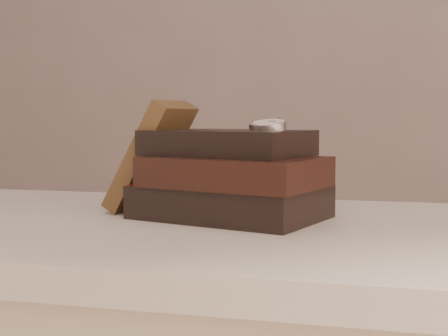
# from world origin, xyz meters

# --- Properties ---
(table) EXTENTS (1.00, 0.60, 0.75)m
(table) POSITION_xyz_m (0.00, 0.35, 0.66)
(table) COLOR beige
(table) RESTS_ON ground
(book_stack) EXTENTS (0.30, 0.25, 0.13)m
(book_stack) POSITION_xyz_m (0.09, 0.40, 0.81)
(book_stack) COLOR black
(book_stack) RESTS_ON table
(journal) EXTENTS (0.13, 0.13, 0.18)m
(journal) POSITION_xyz_m (-0.05, 0.43, 0.84)
(journal) COLOR #3B2816
(journal) RESTS_ON table
(pocket_watch) EXTENTS (0.07, 0.16, 0.02)m
(pocket_watch) POSITION_xyz_m (0.15, 0.37, 0.89)
(pocket_watch) COLOR silver
(pocket_watch) RESTS_ON book_stack
(eyeglasses) EXTENTS (0.14, 0.15, 0.05)m
(eyeglasses) POSITION_xyz_m (0.02, 0.51, 0.82)
(eyeglasses) COLOR silver
(eyeglasses) RESTS_ON book_stack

